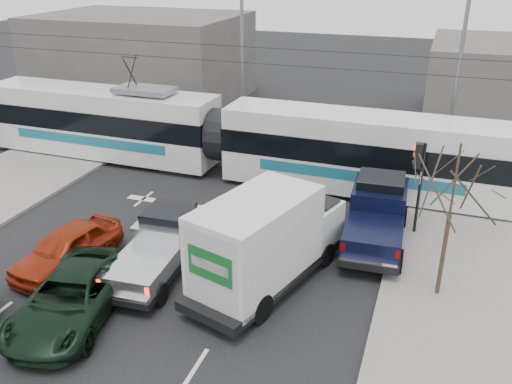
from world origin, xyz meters
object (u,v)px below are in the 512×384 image
(traffic_signal, at_px, (419,169))
(tram, at_px, (221,136))
(bare_tree, at_px, (454,188))
(green_car, at_px, (72,297))
(navy_pickup, at_px, (377,213))
(red_car, at_px, (67,248))
(street_lamp_far, at_px, (239,48))
(box_truck, at_px, (267,242))
(silver_pickup, at_px, (162,243))
(street_lamp_near, at_px, (455,68))

(traffic_signal, xyz_separation_m, tram, (-9.37, 3.55, -0.83))
(bare_tree, relative_size, green_car, 0.96)
(navy_pickup, distance_m, red_car, 11.21)
(bare_tree, bearing_deg, navy_pickup, 127.50)
(street_lamp_far, bearing_deg, red_car, -91.45)
(bare_tree, relative_size, box_truck, 0.73)
(tram, relative_size, silver_pickup, 4.88)
(bare_tree, distance_m, box_truck, 5.88)
(silver_pickup, xyz_separation_m, red_car, (-3.11, -1.04, -0.22))
(green_car, height_order, red_car, red_car)
(street_lamp_near, distance_m, tram, 11.41)
(silver_pickup, distance_m, box_truck, 3.78)
(box_truck, distance_m, green_car, 6.12)
(street_lamp_near, distance_m, street_lamp_far, 11.67)
(street_lamp_far, distance_m, silver_pickup, 15.58)
(street_lamp_near, xyz_separation_m, tram, (-10.21, -3.95, -3.21))
(traffic_signal, height_order, box_truck, traffic_signal)
(street_lamp_near, relative_size, navy_pickup, 1.61)
(traffic_signal, relative_size, red_car, 0.84)
(bare_tree, bearing_deg, traffic_signal, 105.76)
(box_truck, bearing_deg, silver_pickup, -160.76)
(bare_tree, height_order, street_lamp_far, street_lamp_far)
(navy_pickup, height_order, green_car, navy_pickup)
(red_car, bearing_deg, street_lamp_near, 57.93)
(tram, xyz_separation_m, silver_pickup, (1.43, -8.81, -0.95))
(box_truck, relative_size, red_car, 1.60)
(traffic_signal, relative_size, green_car, 0.69)
(street_lamp_far, distance_m, navy_pickup, 14.58)
(tram, height_order, green_car, tram)
(tram, bearing_deg, traffic_signal, -19.74)
(street_lamp_near, relative_size, street_lamp_far, 1.00)
(bare_tree, distance_m, green_car, 11.67)
(tram, distance_m, green_car, 12.27)
(red_car, bearing_deg, tram, 88.98)
(street_lamp_near, distance_m, box_truck, 14.03)
(street_lamp_far, relative_size, silver_pickup, 1.67)
(bare_tree, distance_m, street_lamp_far, 17.97)
(bare_tree, bearing_deg, silver_pickup, -172.07)
(street_lamp_far, bearing_deg, silver_pickup, -79.59)
(box_truck, height_order, green_car, box_truck)
(street_lamp_near, distance_m, red_car, 18.75)
(silver_pickup, bearing_deg, street_lamp_near, 51.95)
(tram, relative_size, box_truck, 3.83)
(traffic_signal, height_order, silver_pickup, traffic_signal)
(navy_pickup, relative_size, red_car, 1.30)
(street_lamp_near, height_order, silver_pickup, street_lamp_near)
(street_lamp_near, bearing_deg, traffic_signal, -96.41)
(red_car, bearing_deg, green_car, -41.78)
(red_car, bearing_deg, silver_pickup, 27.23)
(street_lamp_near, bearing_deg, box_truck, -111.89)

